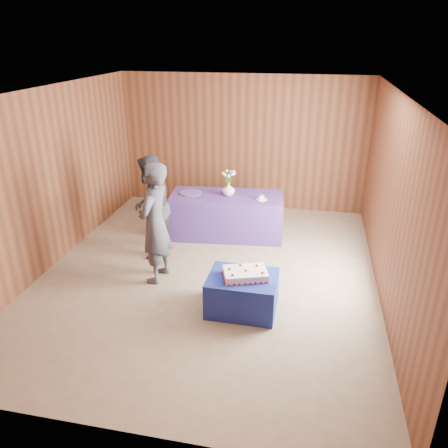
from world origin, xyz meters
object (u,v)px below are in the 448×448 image
(sheet_cake, at_px, (245,274))
(guest_left, at_px, (155,224))
(guest_right, at_px, (151,207))
(vase, at_px, (229,189))
(serving_table, at_px, (227,215))
(cake_table, at_px, (242,293))

(sheet_cake, bearing_deg, guest_left, 140.34)
(guest_left, bearing_deg, guest_right, -149.87)
(sheet_cake, bearing_deg, vase, 87.84)
(sheet_cake, height_order, guest_right, guest_right)
(serving_table, height_order, sheet_cake, serving_table)
(serving_table, xyz_separation_m, sheet_cake, (0.71, -2.31, 0.18))
(guest_left, bearing_deg, vase, 163.18)
(serving_table, height_order, vase, vase)
(sheet_cake, bearing_deg, guest_right, 125.14)
(sheet_cake, xyz_separation_m, guest_left, (-1.41, 0.55, 0.35))
(cake_table, bearing_deg, serving_table, 106.88)
(sheet_cake, xyz_separation_m, guest_right, (-1.75, 1.29, 0.29))
(cake_table, relative_size, sheet_cake, 1.35)
(guest_left, xyz_separation_m, guest_right, (-0.34, 0.75, -0.06))
(serving_table, height_order, guest_left, guest_left)
(vase, bearing_deg, cake_table, -74.51)
(sheet_cake, relative_size, guest_right, 0.40)
(serving_table, relative_size, sheet_cake, 3.00)
(vase, distance_m, guest_left, 1.93)
(cake_table, xyz_separation_m, guest_left, (-1.37, 0.55, 0.65))
(cake_table, distance_m, serving_table, 2.41)
(cake_table, bearing_deg, sheet_cake, -0.86)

